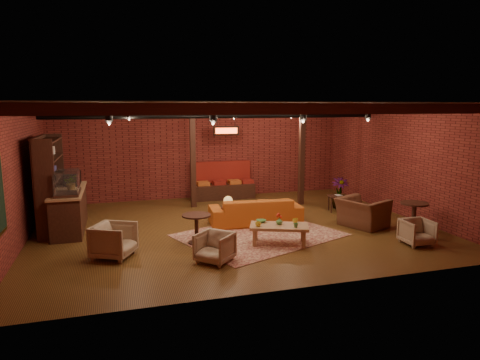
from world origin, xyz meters
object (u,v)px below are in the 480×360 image
object	(u,v)px
round_table_left	(196,224)
armchair_a	(114,239)
armchair_b	(215,246)
side_table_book	(336,197)
side_table_lamp	(228,203)
coffee_table	(279,227)
armchair_right	(363,208)
round_table_right	(414,213)
plant_tall	(341,163)
armchair_far	(417,231)
sofa	(255,211)

from	to	relation	value
round_table_left	armchair_a	bearing A→B (deg)	-167.31
armchair_b	side_table_book	distance (m)	5.43
side_table_lamp	coffee_table	bearing A→B (deg)	-71.38
armchair_right	round_table_right	distance (m)	1.26
round_table_right	plant_tall	bearing A→B (deg)	97.63
side_table_lamp	armchair_far	bearing A→B (deg)	-38.30
round_table_right	side_table_lamp	bearing A→B (deg)	152.95
plant_tall	side_table_lamp	bearing A→B (deg)	-168.01
round_table_right	side_table_book	bearing A→B (deg)	106.03
sofa	armchair_b	bearing A→B (deg)	60.35
armchair_a	side_table_book	world-z (taller)	armchair_a
sofa	side_table_book	bearing A→B (deg)	-162.94
armchair_right	armchair_a	bearing A→B (deg)	72.96
round_table_left	side_table_book	distance (m)	4.93
round_table_left	armchair_b	distance (m)	1.30
armchair_b	round_table_right	bearing A→B (deg)	50.33
armchair_b	plant_tall	size ratio (longest dim) A/B	0.24
round_table_left	sofa	bearing A→B (deg)	33.49
armchair_a	side_table_book	xyz separation A→B (m)	(6.42, 2.23, 0.05)
armchair_a	armchair_right	distance (m)	6.31
armchair_a	plant_tall	bearing A→B (deg)	-41.09
coffee_table	armchair_right	xyz separation A→B (m)	(2.66, 0.76, 0.10)
armchair_a	armchair_b	distance (m)	2.14
armchair_a	sofa	bearing A→B (deg)	-38.38
sofa	armchair_right	size ratio (longest dim) A/B	2.12
armchair_b	armchair_a	bearing A→B (deg)	-159.70
sofa	coffee_table	bearing A→B (deg)	93.44
round_table_left	armchair_far	bearing A→B (deg)	-17.44
coffee_table	side_table_book	xyz separation A→B (m)	(2.79, 2.40, 0.05)
armchair_a	side_table_book	distance (m)	6.79
coffee_table	armchair_far	size ratio (longest dim) A/B	2.27
armchair_far	coffee_table	bearing A→B (deg)	165.04
armchair_right	round_table_right	bearing A→B (deg)	-158.86
coffee_table	armchair_b	distance (m)	1.81
sofa	armchair_far	world-z (taller)	sofa
side_table_book	round_table_right	size ratio (longest dim) A/B	0.68
coffee_table	armchair_a	xyz separation A→B (m)	(-3.62, 0.17, -0.01)
sofa	armchair_a	xyz separation A→B (m)	(-3.66, -1.62, 0.04)
armchair_a	side_table_book	size ratio (longest dim) A/B	1.49
armchair_right	round_table_right	world-z (taller)	armchair_right
side_table_lamp	round_table_left	distance (m)	1.80
round_table_left	armchair_right	distance (m)	4.46
armchair_a	armchair_far	xyz separation A→B (m)	(6.65, -1.10, -0.07)
armchair_b	armchair_right	size ratio (longest dim) A/B	0.59
coffee_table	round_table_right	xyz separation A→B (m)	(3.53, -0.16, 0.12)
side_table_lamp	round_table_left	world-z (taller)	side_table_lamp
side_table_lamp	side_table_book	distance (m)	3.49
armchair_right	round_table_right	xyz separation A→B (m)	(0.87, -0.92, 0.02)
armchair_a	side_table_book	bearing A→B (deg)	-43.14
side_table_book	armchair_b	bearing A→B (deg)	-145.18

